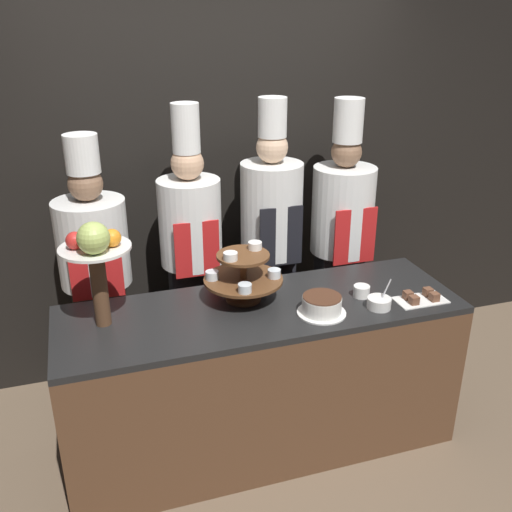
% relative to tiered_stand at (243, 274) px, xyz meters
% --- Properties ---
extents(ground_plane, '(14.00, 14.00, 0.00)m').
position_rel_tiered_stand_xyz_m(ground_plane, '(0.07, -0.46, -1.04)').
color(ground_plane, brown).
extents(wall_back, '(10.00, 0.06, 2.80)m').
position_rel_tiered_stand_xyz_m(wall_back, '(0.07, 0.91, 0.36)').
color(wall_back, black).
rests_on(wall_back, ground_plane).
extents(buffet_counter, '(2.13, 0.69, 0.88)m').
position_rel_tiered_stand_xyz_m(buffet_counter, '(0.07, -0.11, -0.59)').
color(buffet_counter, brown).
rests_on(buffet_counter, ground_plane).
extents(tiered_stand, '(0.42, 0.42, 0.30)m').
position_rel_tiered_stand_xyz_m(tiered_stand, '(0.00, 0.00, 0.00)').
color(tiered_stand, brown).
rests_on(tiered_stand, buffet_counter).
extents(fruit_pedestal, '(0.34, 0.34, 0.56)m').
position_rel_tiered_stand_xyz_m(fruit_pedestal, '(-0.74, -0.07, 0.24)').
color(fruit_pedestal, brown).
rests_on(fruit_pedestal, buffet_counter).
extents(cake_round, '(0.25, 0.25, 0.10)m').
position_rel_tiered_stand_xyz_m(cake_round, '(0.34, -0.27, -0.10)').
color(cake_round, white).
rests_on(cake_round, buffet_counter).
extents(cup_white, '(0.09, 0.09, 0.06)m').
position_rel_tiered_stand_xyz_m(cup_white, '(0.62, -0.16, -0.12)').
color(cup_white, white).
rests_on(cup_white, buffet_counter).
extents(cake_square_tray, '(0.28, 0.15, 0.05)m').
position_rel_tiered_stand_xyz_m(cake_square_tray, '(0.90, -0.30, -0.13)').
color(cake_square_tray, white).
rests_on(cake_square_tray, buffet_counter).
extents(serving_bowl_near, '(0.13, 0.13, 0.16)m').
position_rel_tiered_stand_xyz_m(serving_bowl_near, '(0.65, -0.31, -0.12)').
color(serving_bowl_near, white).
rests_on(serving_bowl_near, buffet_counter).
extents(chef_left, '(0.41, 0.41, 1.72)m').
position_rel_tiered_stand_xyz_m(chef_left, '(-0.74, 0.53, -0.10)').
color(chef_left, '#38332D').
rests_on(chef_left, ground_plane).
extents(chef_center_left, '(0.37, 0.37, 1.86)m').
position_rel_tiered_stand_xyz_m(chef_center_left, '(-0.17, 0.53, -0.04)').
color(chef_center_left, '#28282D').
rests_on(chef_center_left, ground_plane).
extents(chef_center_right, '(0.38, 0.38, 1.87)m').
position_rel_tiered_stand_xyz_m(chef_center_right, '(0.34, 0.53, -0.02)').
color(chef_center_right, black).
rests_on(chef_center_right, ground_plane).
extents(chef_right, '(0.40, 0.40, 1.84)m').
position_rel_tiered_stand_xyz_m(chef_right, '(0.83, 0.53, -0.05)').
color(chef_right, '#28282D').
rests_on(chef_right, ground_plane).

